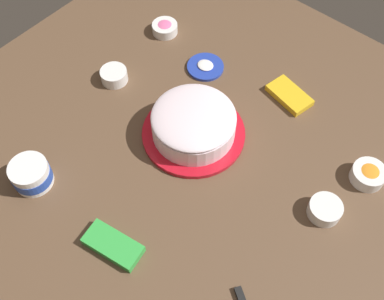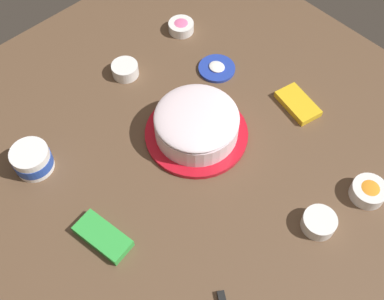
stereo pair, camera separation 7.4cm
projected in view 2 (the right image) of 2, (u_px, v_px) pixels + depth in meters
name	position (u px, v px, depth m)	size (l,w,h in m)	color
ground_plane	(190.00, 169.00, 1.26)	(1.54, 1.54, 0.00)	brown
frosted_cake	(197.00, 125.00, 1.28)	(0.29, 0.29, 0.10)	red
frosting_tub	(32.00, 159.00, 1.23)	(0.10, 0.10, 0.07)	white
frosting_tub_lid	(217.00, 68.00, 1.45)	(0.12, 0.12, 0.02)	#233DAD
sprinkle_bowl_orange	(369.00, 191.00, 1.19)	(0.09, 0.09, 0.04)	white
sprinkle_bowl_pink	(181.00, 26.00, 1.54)	(0.08, 0.08, 0.04)	white
sprinkle_bowl_yellow	(125.00, 70.00, 1.43)	(0.08, 0.08, 0.04)	white
sprinkle_bowl_green	(319.00, 222.00, 1.15)	(0.09, 0.09, 0.04)	white
candy_box_lower	(104.00, 237.00, 1.14)	(0.15, 0.07, 0.03)	green
candy_box_upper	(298.00, 104.00, 1.37)	(0.13, 0.07, 0.02)	yellow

